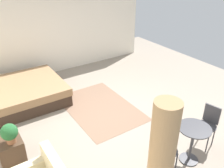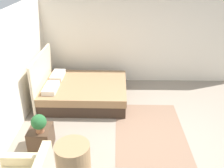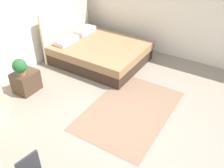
# 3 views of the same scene
# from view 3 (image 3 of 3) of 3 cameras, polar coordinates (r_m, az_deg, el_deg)

# --- Properties ---
(ground_plane) EXTENTS (9.09, 9.17, 0.02)m
(ground_plane) POSITION_cam_3_polar(r_m,az_deg,el_deg) (4.83, 3.04, -8.55)
(ground_plane) COLOR gray
(wall_back) EXTENTS (9.09, 0.12, 2.56)m
(wall_back) POSITION_cam_3_polar(r_m,az_deg,el_deg) (6.01, -23.85, 12.13)
(wall_back) COLOR silver
(wall_back) RESTS_ON ground
(wall_right) EXTENTS (0.12, 6.17, 2.56)m
(wall_right) POSITION_cam_3_polar(r_m,az_deg,el_deg) (6.70, 16.68, 15.72)
(wall_right) COLOR silver
(wall_right) RESTS_ON ground
(area_rug) EXTENTS (2.26, 1.52, 0.01)m
(area_rug) POSITION_cam_3_polar(r_m,az_deg,el_deg) (5.07, 4.03, -5.90)
(area_rug) COLOR #7F604C
(area_rug) RESTS_ON ground
(bed) EXTENTS (1.84, 2.25, 1.31)m
(bed) POSITION_cam_3_polar(r_m,az_deg,el_deg) (6.62, -3.22, 7.54)
(bed) COLOR #38281E
(bed) RESTS_ON ground
(nightstand) EXTENTS (0.51, 0.43, 0.46)m
(nightstand) POSITION_cam_3_polar(r_m,az_deg,el_deg) (5.78, -18.93, 0.56)
(nightstand) COLOR #473323
(nightstand) RESTS_ON ground
(potted_plant) EXTENTS (0.29, 0.29, 0.37)m
(potted_plant) POSITION_cam_3_polar(r_m,az_deg,el_deg) (5.49, -20.26, 3.76)
(potted_plant) COLOR #935B3D
(potted_plant) RESTS_ON nightstand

